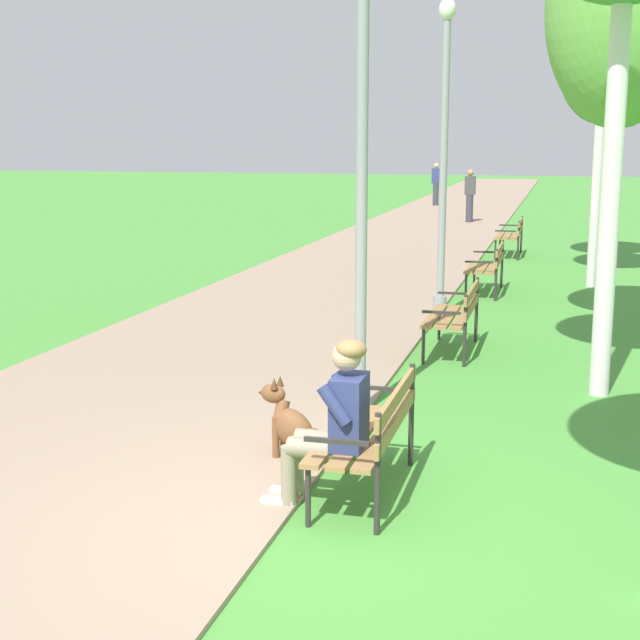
{
  "coord_description": "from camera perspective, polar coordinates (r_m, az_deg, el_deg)",
  "views": [
    {
      "loc": [
        1.59,
        -5.68,
        2.63
      ],
      "look_at": [
        -0.65,
        2.75,
        0.9
      ],
      "focal_mm": 52.03,
      "sensor_mm": 36.0,
      "label": 1
    }
  ],
  "objects": [
    {
      "name": "ground_plane",
      "position": [
        6.45,
        -0.71,
        -12.82
      ],
      "size": [
        120.0,
        120.0,
        0.0
      ],
      "primitive_type": "plane",
      "color": "#478E38"
    },
    {
      "name": "paved_path",
      "position": [
        30.05,
        7.36,
        6.14
      ],
      "size": [
        4.31,
        60.0,
        0.04
      ],
      "primitive_type": "cube",
      "color": "gray",
      "rests_on": "ground"
    },
    {
      "name": "park_bench_near",
      "position": [
        6.89,
        3.22,
        -6.69
      ],
      "size": [
        0.55,
        1.5,
        0.85
      ],
      "color": "olive",
      "rests_on": "ground"
    },
    {
      "name": "park_bench_mid",
      "position": [
        11.5,
        8.39,
        0.48
      ],
      "size": [
        0.55,
        1.5,
        0.85
      ],
      "color": "olive",
      "rests_on": "ground"
    },
    {
      "name": "park_bench_far",
      "position": [
        15.98,
        10.32,
        3.42
      ],
      "size": [
        0.55,
        1.5,
        0.85
      ],
      "color": "olive",
      "rests_on": "ground"
    },
    {
      "name": "park_bench_furthest",
      "position": [
        21.16,
        11.71,
        5.24
      ],
      "size": [
        0.55,
        1.5,
        0.85
      ],
      "color": "olive",
      "rests_on": "ground"
    },
    {
      "name": "person_seated_on_near_bench",
      "position": [
        6.59,
        0.88,
        -6.0
      ],
      "size": [
        0.74,
        0.49,
        1.25
      ],
      "color": "gray",
      "rests_on": "ground"
    },
    {
      "name": "dog_brown",
      "position": [
        7.6,
        -1.36,
        -6.96
      ],
      "size": [
        0.82,
        0.39,
        0.71
      ],
      "color": "brown",
      "rests_on": "ground"
    },
    {
      "name": "lamp_post_near",
      "position": [
        8.65,
        2.59,
        9.14
      ],
      "size": [
        0.24,
        0.24,
        4.48
      ],
      "color": "gray",
      "rests_on": "ground"
    },
    {
      "name": "lamp_post_mid",
      "position": [
        13.71,
        7.62,
        9.94
      ],
      "size": [
        0.24,
        0.24,
        4.54
      ],
      "color": "gray",
      "rests_on": "ground"
    },
    {
      "name": "birch_tree_third",
      "position": [
        12.87,
        18.14,
        17.86
      ],
      "size": [
        1.93,
        1.76,
        5.78
      ],
      "color": "silver",
      "rests_on": "ground"
    },
    {
      "name": "birch_tree_fifth",
      "position": [
        20.29,
        17.05,
        15.54
      ],
      "size": [
        1.88,
        1.76,
        5.84
      ],
      "color": "silver",
      "rests_on": "ground"
    },
    {
      "name": "pedestrian_distant",
      "position": [
        29.1,
        9.2,
        7.54
      ],
      "size": [
        0.32,
        0.22,
        1.65
      ],
      "color": "#383842",
      "rests_on": "ground"
    },
    {
      "name": "pedestrian_further_distant",
      "position": [
        36.08,
        7.14,
        8.28
      ],
      "size": [
        0.32,
        0.22,
        1.65
      ],
      "color": "#383842",
      "rests_on": "ground"
    }
  ]
}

